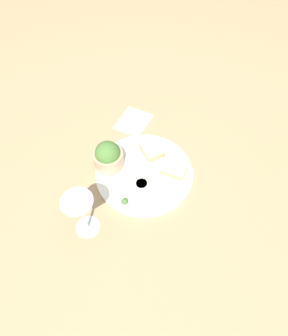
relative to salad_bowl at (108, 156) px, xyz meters
name	(u,v)px	position (x,y,z in m)	size (l,w,h in m)	color
ground_plane	(144,173)	(-0.11, -0.07, -0.06)	(4.00, 4.00, 0.00)	tan
dinner_plate	(144,172)	(-0.11, -0.07, -0.05)	(0.34, 0.34, 0.01)	white
salad_bowl	(108,156)	(0.00, 0.00, 0.00)	(0.10, 0.10, 0.11)	tan
sauce_ramekin	(142,185)	(-0.15, -0.01, -0.03)	(0.05, 0.05, 0.03)	beige
cheese_toast_near	(174,167)	(-0.17, -0.15, -0.04)	(0.11, 0.10, 0.03)	tan
cheese_toast_far	(151,149)	(-0.06, -0.15, -0.04)	(0.10, 0.09, 0.03)	tan
wine_glass	(80,210)	(-0.13, 0.20, 0.06)	(0.09, 0.09, 0.17)	silver
garnish	(125,201)	(-0.15, 0.06, -0.04)	(0.02, 0.02, 0.02)	#477533
napkin	(133,121)	(0.11, -0.21, -0.06)	(0.16, 0.17, 0.01)	white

